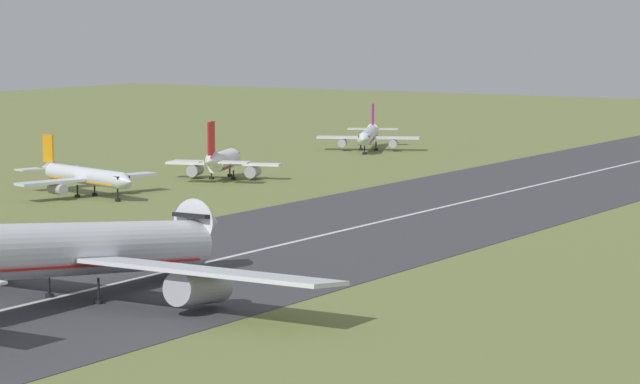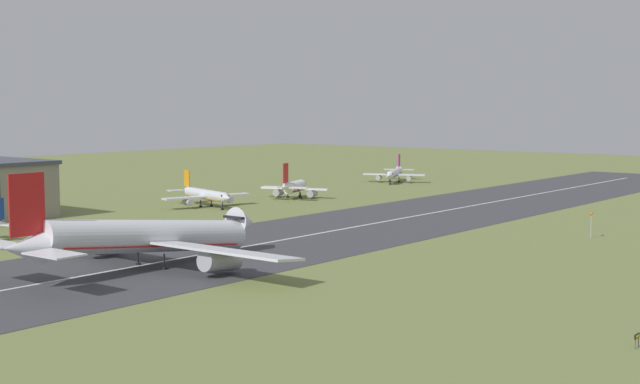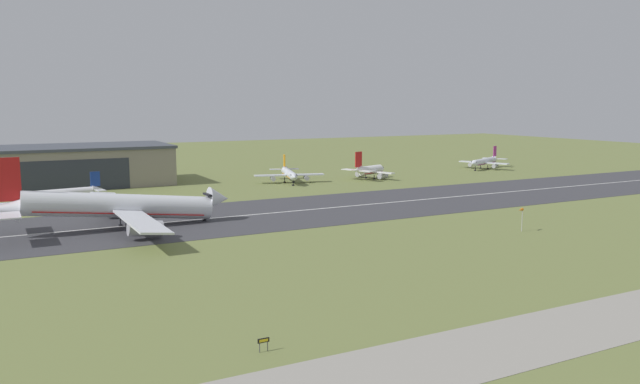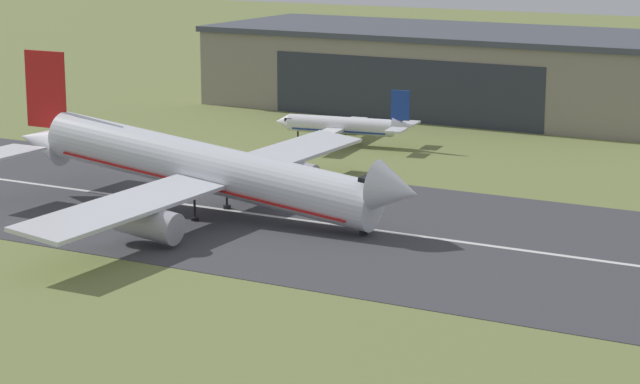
# 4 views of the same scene
# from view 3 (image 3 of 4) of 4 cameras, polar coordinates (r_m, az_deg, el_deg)

# --- Properties ---
(ground_plane) EXTENTS (672.04, 672.04, 0.00)m
(ground_plane) POSITION_cam_3_polar(r_m,az_deg,el_deg) (102.09, 2.47, -7.14)
(ground_plane) COLOR olive
(runway_strip) EXTENTS (432.04, 42.26, 0.06)m
(runway_strip) POSITION_cam_3_polar(r_m,az_deg,el_deg) (150.05, -7.99, -2.24)
(runway_strip) COLOR #3D3D42
(runway_strip) RESTS_ON ground_plane
(runway_centreline) EXTENTS (388.84, 0.70, 0.01)m
(runway_centreline) POSITION_cam_3_polar(r_m,az_deg,el_deg) (150.05, -7.99, -2.23)
(runway_centreline) COLOR silver
(runway_centreline) RESTS_ON runway_strip
(taxiway_road) EXTENTS (324.03, 12.67, 0.05)m
(taxiway_road) POSITION_cam_3_polar(r_m,az_deg,el_deg) (75.14, 16.63, -13.18)
(taxiway_road) COLOR gray
(taxiway_road) RESTS_ON ground_plane
(hangar_building) EXTENTS (76.32, 31.15, 13.09)m
(hangar_building) POSITION_cam_3_polar(r_m,az_deg,el_deg) (218.03, -23.64, 2.12)
(hangar_building) COLOR gray
(hangar_building) RESTS_ON ground_plane
(airplane_landing) EXTENTS (50.52, 57.12, 16.31)m
(airplane_landing) POSITION_cam_3_polar(r_m,az_deg,el_deg) (140.21, -17.89, -1.28)
(airplane_landing) COLOR silver
(airplane_landing) RESTS_ON ground_plane
(airplane_parked_west) EXTENTS (20.53, 18.45, 8.04)m
(airplane_parked_west) POSITION_cam_3_polar(r_m,az_deg,el_deg) (181.97, -22.31, -0.11)
(airplane_parked_west) COLOR white
(airplane_parked_west) RESTS_ON ground_plane
(airplane_parked_centre) EXTENTS (23.60, 24.55, 8.74)m
(airplane_parked_centre) POSITION_cam_3_polar(r_m,az_deg,el_deg) (211.69, -2.85, 1.68)
(airplane_parked_centre) COLOR silver
(airplane_parked_centre) RESTS_ON ground_plane
(airplane_parked_east) EXTENTS (25.68, 20.39, 8.78)m
(airplane_parked_east) POSITION_cam_3_polar(r_m,az_deg,el_deg) (264.20, 14.81, 2.70)
(airplane_parked_east) COLOR silver
(airplane_parked_east) RESTS_ON ground_plane
(airplane_parked_far_east) EXTENTS (18.80, 18.97, 10.07)m
(airplane_parked_far_east) POSITION_cam_3_polar(r_m,az_deg,el_deg) (222.65, 4.58, 1.98)
(airplane_parked_far_east) COLOR white
(airplane_parked_far_east) RESTS_ON ground_plane
(windsock_pole) EXTENTS (2.15, 1.34, 5.07)m
(windsock_pole) POSITION_cam_3_polar(r_m,az_deg,el_deg) (136.81, 17.88, -1.67)
(windsock_pole) COLOR #B7B7BC
(windsock_pole) RESTS_ON ground_plane
(runway_sign) EXTENTS (1.36, 0.14, 1.55)m
(runway_sign) POSITION_cam_3_polar(r_m,az_deg,el_deg) (70.07, -5.19, -13.47)
(runway_sign) COLOR #4C4C51
(runway_sign) RESTS_ON ground_plane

